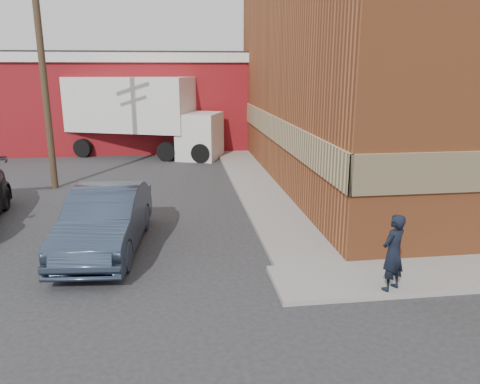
{
  "coord_description": "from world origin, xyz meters",
  "views": [
    {
      "loc": [
        -2.53,
        -10.22,
        4.74
      ],
      "look_at": [
        -0.84,
        2.24,
        1.38
      ],
      "focal_mm": 35.0,
      "sensor_mm": 36.0,
      "label": 1
    }
  ],
  "objects_px": {
    "brick_building": "(436,69)",
    "warehouse": "(119,99)",
    "sedan": "(106,220)",
    "box_truck": "(145,111)",
    "utility_pole": "(43,67)",
    "man": "(393,253)"
  },
  "relations": [
    {
      "from": "utility_pole",
      "to": "man",
      "type": "distance_m",
      "value": 14.63
    },
    {
      "from": "brick_building",
      "to": "warehouse",
      "type": "distance_m",
      "value": 18.3
    },
    {
      "from": "brick_building",
      "to": "sedan",
      "type": "relative_size",
      "value": 3.62
    },
    {
      "from": "brick_building",
      "to": "man",
      "type": "distance_m",
      "value": 12.98
    },
    {
      "from": "utility_pole",
      "to": "brick_building",
      "type": "bearing_deg",
      "value": -0.02
    },
    {
      "from": "sedan",
      "to": "utility_pole",
      "type": "bearing_deg",
      "value": 117.89
    },
    {
      "from": "warehouse",
      "to": "man",
      "type": "xyz_separation_m",
      "value": [
        7.91,
        -21.55,
        -1.85
      ]
    },
    {
      "from": "brick_building",
      "to": "sedan",
      "type": "distance_m",
      "value": 15.28
    },
    {
      "from": "warehouse",
      "to": "box_truck",
      "type": "relative_size",
      "value": 1.82
    },
    {
      "from": "brick_building",
      "to": "box_truck",
      "type": "xyz_separation_m",
      "value": [
        -12.68,
        6.7,
        -2.23
      ]
    },
    {
      "from": "box_truck",
      "to": "sedan",
      "type": "bearing_deg",
      "value": -70.23
    },
    {
      "from": "man",
      "to": "box_truck",
      "type": "height_order",
      "value": "box_truck"
    },
    {
      "from": "man",
      "to": "sedan",
      "type": "distance_m",
      "value": 7.26
    },
    {
      "from": "sedan",
      "to": "box_truck",
      "type": "xyz_separation_m",
      "value": [
        0.29,
        13.8,
        1.62
      ]
    },
    {
      "from": "utility_pole",
      "to": "sedan",
      "type": "xyz_separation_m",
      "value": [
        3.02,
        -7.1,
        -3.91
      ]
    },
    {
      "from": "warehouse",
      "to": "utility_pole",
      "type": "height_order",
      "value": "utility_pole"
    },
    {
      "from": "sedan",
      "to": "box_truck",
      "type": "height_order",
      "value": "box_truck"
    },
    {
      "from": "brick_building",
      "to": "box_truck",
      "type": "bearing_deg",
      "value": 152.13
    },
    {
      "from": "utility_pole",
      "to": "man",
      "type": "bearing_deg",
      "value": -48.27
    },
    {
      "from": "warehouse",
      "to": "sedan",
      "type": "distance_m",
      "value": 18.27
    },
    {
      "from": "brick_building",
      "to": "box_truck",
      "type": "height_order",
      "value": "brick_building"
    },
    {
      "from": "brick_building",
      "to": "man",
      "type": "relative_size",
      "value": 10.81
    }
  ]
}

